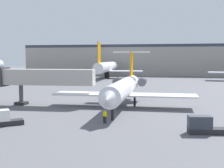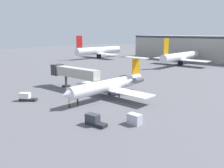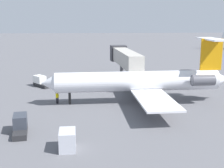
{
  "view_description": "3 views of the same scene",
  "coord_description": "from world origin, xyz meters",
  "px_view_note": "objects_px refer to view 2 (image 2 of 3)",
  "views": [
    {
      "loc": [
        10.98,
        -48.62,
        8.02
      ],
      "look_at": [
        0.75,
        -2.54,
        3.87
      ],
      "focal_mm": 48.91,
      "sensor_mm": 36.0,
      "label": 1
    },
    {
      "loc": [
        43.83,
        -41.54,
        15.71
      ],
      "look_at": [
        2.96,
        -1.01,
        3.44
      ],
      "focal_mm": 39.03,
      "sensor_mm": 36.0,
      "label": 2
    },
    {
      "loc": [
        45.2,
        -8.3,
        12.07
      ],
      "look_at": [
        0.43,
        -5.07,
        2.34
      ],
      "focal_mm": 49.51,
      "sensor_mm": 36.0,
      "label": 3
    }
  ],
  "objects_px": {
    "regional_jet": "(111,85)",
    "baggage_tug_trailing": "(94,120)",
    "baggage_tug_lead": "(26,97)",
    "ground_crew_marshaller": "(69,104)",
    "parked_airliner_west_end": "(99,51)",
    "parked_airliner_west_mid": "(180,57)",
    "cargo_container_uld": "(134,119)",
    "jet_bridge": "(72,72)"
  },
  "relations": [
    {
      "from": "baggage_tug_trailing",
      "to": "cargo_container_uld",
      "type": "xyz_separation_m",
      "value": [
        4.6,
        5.3,
        0.08
      ]
    },
    {
      "from": "parked_airliner_west_mid",
      "to": "baggage_tug_trailing",
      "type": "bearing_deg",
      "value": -69.7
    },
    {
      "from": "regional_jet",
      "to": "cargo_container_uld",
      "type": "xyz_separation_m",
      "value": [
        15.77,
        -9.79,
        -2.25
      ]
    },
    {
      "from": "regional_jet",
      "to": "baggage_tug_lead",
      "type": "bearing_deg",
      "value": -125.27
    },
    {
      "from": "regional_jet",
      "to": "baggage_tug_lead",
      "type": "distance_m",
      "value": 20.21
    },
    {
      "from": "regional_jet",
      "to": "parked_airliner_west_mid",
      "type": "xyz_separation_m",
      "value": [
        -18.48,
        65.09,
        1.02
      ]
    },
    {
      "from": "jet_bridge",
      "to": "cargo_container_uld",
      "type": "distance_m",
      "value": 31.96
    },
    {
      "from": "cargo_container_uld",
      "to": "baggage_tug_trailing",
      "type": "bearing_deg",
      "value": -130.95
    },
    {
      "from": "jet_bridge",
      "to": "ground_crew_marshaller",
      "type": "xyz_separation_m",
      "value": [
        14.6,
        -11.26,
        -3.79
      ]
    },
    {
      "from": "regional_jet",
      "to": "baggage_tug_trailing",
      "type": "bearing_deg",
      "value": -53.47
    },
    {
      "from": "baggage_tug_trailing",
      "to": "parked_airliner_west_end",
      "type": "bearing_deg",
      "value": 137.9
    },
    {
      "from": "baggage_tug_lead",
      "to": "parked_airliner_west_mid",
      "type": "height_order",
      "value": "parked_airliner_west_mid"
    },
    {
      "from": "parked_airliner_west_mid",
      "to": "regional_jet",
      "type": "bearing_deg",
      "value": -74.15
    },
    {
      "from": "ground_crew_marshaller",
      "to": "parked_airliner_west_end",
      "type": "relative_size",
      "value": 0.05
    },
    {
      "from": "baggage_tug_trailing",
      "to": "parked_airliner_west_mid",
      "type": "relative_size",
      "value": 0.13
    },
    {
      "from": "baggage_tug_lead",
      "to": "parked_airliner_west_end",
      "type": "bearing_deg",
      "value": 128.33
    },
    {
      "from": "parked_airliner_west_end",
      "to": "cargo_container_uld",
      "type": "bearing_deg",
      "value": -38.52
    },
    {
      "from": "cargo_container_uld",
      "to": "parked_airliner_west_end",
      "type": "distance_m",
      "value": 112.37
    },
    {
      "from": "baggage_tug_trailing",
      "to": "cargo_container_uld",
      "type": "height_order",
      "value": "baggage_tug_trailing"
    },
    {
      "from": "ground_crew_marshaller",
      "to": "cargo_container_uld",
      "type": "bearing_deg",
      "value": 9.05
    },
    {
      "from": "ground_crew_marshaller",
      "to": "baggage_tug_lead",
      "type": "height_order",
      "value": "baggage_tug_lead"
    },
    {
      "from": "ground_crew_marshaller",
      "to": "jet_bridge",
      "type": "bearing_deg",
      "value": 142.37
    },
    {
      "from": "regional_jet",
      "to": "parked_airliner_west_end",
      "type": "height_order",
      "value": "parked_airliner_west_end"
    },
    {
      "from": "parked_airliner_west_end",
      "to": "parked_airliner_west_mid",
      "type": "distance_m",
      "value": 53.85
    },
    {
      "from": "ground_crew_marshaller",
      "to": "parked_airliner_west_end",
      "type": "bearing_deg",
      "value": 134.79
    },
    {
      "from": "regional_jet",
      "to": "ground_crew_marshaller",
      "type": "xyz_separation_m",
      "value": [
        -0.15,
        -12.32,
        -2.31
      ]
    },
    {
      "from": "regional_jet",
      "to": "jet_bridge",
      "type": "height_order",
      "value": "regional_jet"
    },
    {
      "from": "regional_jet",
      "to": "parked_airliner_west_mid",
      "type": "relative_size",
      "value": 0.85
    },
    {
      "from": "cargo_container_uld",
      "to": "ground_crew_marshaller",
      "type": "bearing_deg",
      "value": -170.95
    },
    {
      "from": "jet_bridge",
      "to": "parked_airliner_west_mid",
      "type": "distance_m",
      "value": 66.26
    },
    {
      "from": "regional_jet",
      "to": "parked_airliner_west_mid",
      "type": "height_order",
      "value": "parked_airliner_west_mid"
    },
    {
      "from": "baggage_tug_lead",
      "to": "parked_airliner_west_mid",
      "type": "xyz_separation_m",
      "value": [
        -6.89,
        81.47,
        3.35
      ]
    },
    {
      "from": "regional_jet",
      "to": "parked_airliner_west_end",
      "type": "bearing_deg",
      "value": 140.16
    },
    {
      "from": "regional_jet",
      "to": "baggage_tug_lead",
      "type": "height_order",
      "value": "regional_jet"
    },
    {
      "from": "baggage_tug_lead",
      "to": "parked_airliner_west_end",
      "type": "distance_m",
      "value": 97.64
    },
    {
      "from": "jet_bridge",
      "to": "parked_airliner_west_end",
      "type": "distance_m",
      "value": 83.89
    },
    {
      "from": "baggage_tug_lead",
      "to": "ground_crew_marshaller",
      "type": "bearing_deg",
      "value": 19.57
    },
    {
      "from": "regional_jet",
      "to": "parked_airliner_west_end",
      "type": "xyz_separation_m",
      "value": [
        -72.1,
        60.16,
        1.33
      ]
    },
    {
      "from": "regional_jet",
      "to": "baggage_tug_trailing",
      "type": "distance_m",
      "value": 18.92
    },
    {
      "from": "jet_bridge",
      "to": "regional_jet",
      "type": "bearing_deg",
      "value": 4.13
    },
    {
      "from": "regional_jet",
      "to": "parked_airliner_west_end",
      "type": "distance_m",
      "value": 93.91
    },
    {
      "from": "jet_bridge",
      "to": "parked_airliner_west_end",
      "type": "xyz_separation_m",
      "value": [
        -57.35,
        61.22,
        -0.15
      ]
    }
  ]
}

